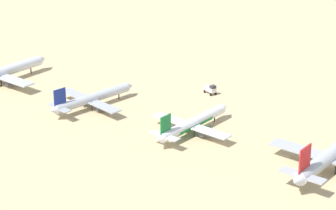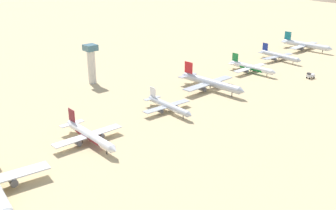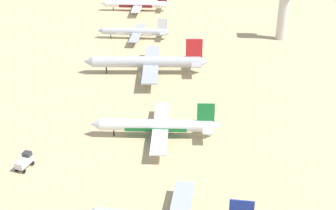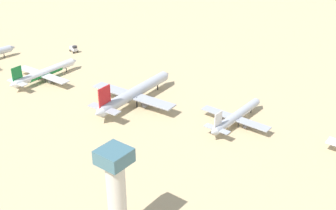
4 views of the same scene
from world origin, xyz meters
TOP-DOWN VIEW (x-y plane):
  - ground_plane at (0.00, 0.00)m, footprint 1800.00×1800.00m
  - parked_jet_1 at (13.45, -91.03)m, footprint 38.76×31.40m
  - parked_jet_2 at (8.36, -42.92)m, footprint 34.28×27.79m
  - parked_jet_3 at (-1.58, -1.67)m, footprint 47.77×38.80m
  - parked_jet_4 at (-8.73, 46.26)m, footprint 38.11×30.90m
  - service_truck at (24.55, 64.46)m, footprint 3.92×5.63m
  - control_tower at (-58.74, -46.55)m, footprint 7.20×7.20m

SIDE VIEW (x-z plane):
  - ground_plane at x=0.00m, z-range 0.00..0.00m
  - service_truck at x=24.55m, z-range 0.13..4.03m
  - parked_jet_2 at x=8.36m, z-range -1.66..8.24m
  - parked_jet_4 at x=-8.73m, z-range -1.84..9.16m
  - parked_jet_1 at x=13.45m, z-range -1.87..9.33m
  - parked_jet_3 at x=-1.58m, z-range -2.25..11.53m
  - control_tower at x=-58.74m, z-range 1.61..25.79m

